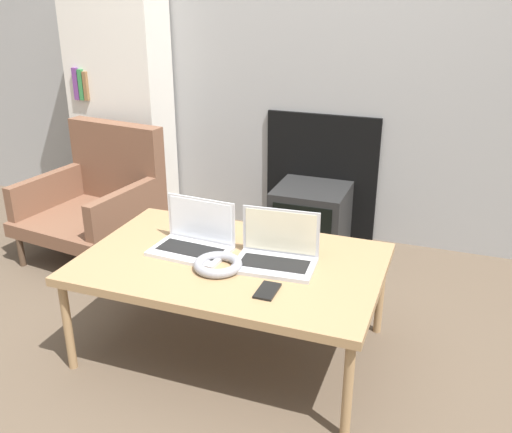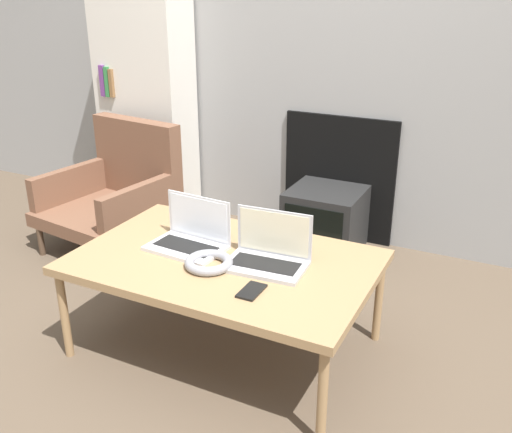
{
  "view_description": "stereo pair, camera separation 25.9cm",
  "coord_description": "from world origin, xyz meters",
  "px_view_note": "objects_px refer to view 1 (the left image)",
  "views": [
    {
      "loc": [
        0.83,
        -1.72,
        1.5
      ],
      "look_at": [
        0.0,
        0.53,
        0.52
      ],
      "focal_mm": 40.0,
      "sensor_mm": 36.0,
      "label": 1
    },
    {
      "loc": [
        1.07,
        -1.62,
        1.5
      ],
      "look_at": [
        0.0,
        0.53,
        0.52
      ],
      "focal_mm": 40.0,
      "sensor_mm": 36.0,
      "label": 2
    }
  ],
  "objects_px": {
    "laptop_left": "(194,239)",
    "armchair": "(100,193)",
    "headphones": "(218,265)",
    "tv": "(311,217)",
    "laptop_right": "(277,252)",
    "phone": "(267,291)"
  },
  "relations": [
    {
      "from": "laptop_right",
      "to": "headphones",
      "type": "height_order",
      "value": "laptop_right"
    },
    {
      "from": "phone",
      "to": "armchair",
      "type": "bearing_deg",
      "value": 146.33
    },
    {
      "from": "armchair",
      "to": "phone",
      "type": "bearing_deg",
      "value": -26.05
    },
    {
      "from": "laptop_right",
      "to": "tv",
      "type": "height_order",
      "value": "laptop_right"
    },
    {
      "from": "headphones",
      "to": "phone",
      "type": "bearing_deg",
      "value": -22.82
    },
    {
      "from": "laptop_left",
      "to": "laptop_right",
      "type": "distance_m",
      "value": 0.37
    },
    {
      "from": "armchair",
      "to": "headphones",
      "type": "bearing_deg",
      "value": -28.13
    },
    {
      "from": "laptop_right",
      "to": "phone",
      "type": "relative_size",
      "value": 2.62
    },
    {
      "from": "phone",
      "to": "armchair",
      "type": "height_order",
      "value": "armchair"
    },
    {
      "from": "headphones",
      "to": "phone",
      "type": "distance_m",
      "value": 0.27
    },
    {
      "from": "headphones",
      "to": "laptop_right",
      "type": "bearing_deg",
      "value": 32.99
    },
    {
      "from": "laptop_left",
      "to": "laptop_right",
      "type": "height_order",
      "value": "same"
    },
    {
      "from": "headphones",
      "to": "tv",
      "type": "height_order",
      "value": "headphones"
    },
    {
      "from": "laptop_left",
      "to": "laptop_right",
      "type": "bearing_deg",
      "value": 4.14
    },
    {
      "from": "laptop_left",
      "to": "headphones",
      "type": "bearing_deg",
      "value": -34.0
    },
    {
      "from": "headphones",
      "to": "armchair",
      "type": "relative_size",
      "value": 0.26
    },
    {
      "from": "laptop_right",
      "to": "tv",
      "type": "xyz_separation_m",
      "value": [
        -0.15,
        1.11,
        -0.3
      ]
    },
    {
      "from": "laptop_left",
      "to": "armchair",
      "type": "bearing_deg",
      "value": 148.84
    },
    {
      "from": "laptop_right",
      "to": "armchair",
      "type": "bearing_deg",
      "value": 148.89
    },
    {
      "from": "laptop_left",
      "to": "armchair",
      "type": "height_order",
      "value": "armchair"
    },
    {
      "from": "headphones",
      "to": "tv",
      "type": "xyz_separation_m",
      "value": [
        0.06,
        1.24,
        -0.27
      ]
    },
    {
      "from": "laptop_left",
      "to": "armchair",
      "type": "xyz_separation_m",
      "value": [
        -0.96,
        0.68,
        -0.15
      ]
    }
  ]
}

